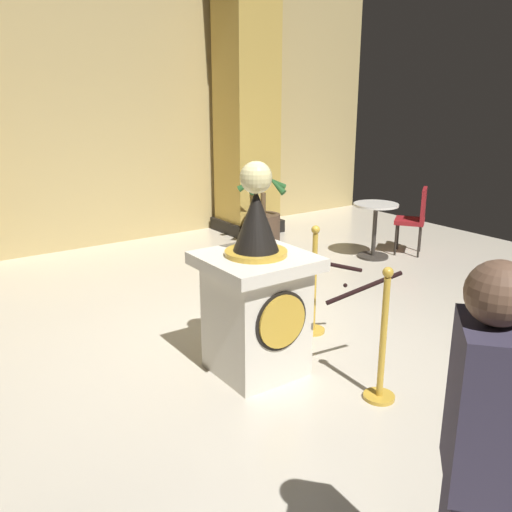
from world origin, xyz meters
The scene contains 11 objects.
ground_plane centered at (0.00, 0.00, 0.00)m, with size 10.54×10.54×0.00m, color beige.
back_wall centered at (0.00, 4.48, 2.07)m, with size 10.54×0.16×4.13m, color tan.
pedestal_clock centered at (-0.37, -0.18, 0.66)m, with size 0.83×0.83×1.75m.
stanchion_near centered at (0.14, -1.08, 0.37)m, with size 0.24×0.24×1.06m.
stanchion_far centered at (0.52, 0.14, 0.38)m, with size 0.24×0.24×1.07m.
velvet_rope centered at (0.33, -0.47, 0.79)m, with size 0.82×0.84×0.22m.
column_right centered at (2.30, 3.89, 1.97)m, with size 0.95×0.95×3.97m.
potted_palm_right centered at (2.04, 3.07, 0.33)m, with size 0.77×0.74×1.12m.
bystander_guest centered at (-1.09, -2.63, 0.92)m, with size 0.42×0.40×1.72m.
cafe_table centered at (2.87, 1.56, 0.49)m, with size 0.62×0.62×0.77m.
cafe_chair_red centered at (3.46, 1.35, 0.57)m, with size 0.56×0.56×0.96m.
Camera 1 is at (-2.76, -3.58, 2.26)m, focal length 38.53 mm.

